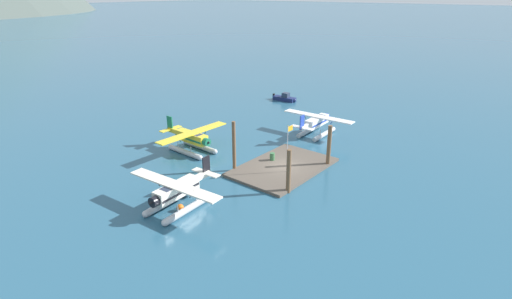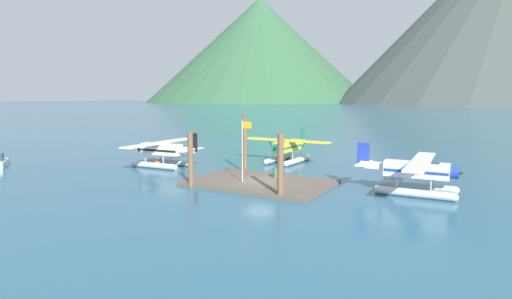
% 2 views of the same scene
% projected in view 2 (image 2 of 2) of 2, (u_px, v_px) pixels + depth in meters
% --- Properties ---
extents(ground_plane, '(1200.00, 1200.00, 0.00)m').
position_uv_depth(ground_plane, '(259.00, 184.00, 35.52)').
color(ground_plane, '#285670').
extents(dock_platform, '(12.04, 7.87, 0.30)m').
position_uv_depth(dock_platform, '(259.00, 182.00, 35.50)').
color(dock_platform, brown).
rests_on(dock_platform, ground).
extents(piling_near_left, '(0.46, 0.46, 4.65)m').
position_uv_depth(piling_near_left, '(191.00, 160.00, 34.17)').
color(piling_near_left, brown).
rests_on(piling_near_left, ground).
extents(piling_near_right, '(0.47, 0.47, 4.91)m').
position_uv_depth(piling_near_right, '(280.00, 166.00, 30.16)').
color(piling_near_right, brown).
rests_on(piling_near_right, ground).
extents(piling_far_left, '(0.40, 0.40, 5.79)m').
position_uv_depth(piling_far_left, '(245.00, 144.00, 40.47)').
color(piling_far_left, brown).
rests_on(piling_far_left, ground).
extents(flagpole, '(0.95, 0.10, 5.37)m').
position_uv_depth(flagpole, '(244.00, 143.00, 34.43)').
color(flagpole, silver).
rests_on(flagpole, dock_platform).
extents(fuel_drum, '(0.62, 0.62, 0.88)m').
position_uv_depth(fuel_drum, '(276.00, 173.00, 36.82)').
color(fuel_drum, '#33663D').
rests_on(fuel_drum, dock_platform).
extents(mooring_buoy, '(0.69, 0.69, 0.69)m').
position_uv_depth(mooring_buoy, '(157.00, 164.00, 43.91)').
color(mooring_buoy, orange).
rests_on(mooring_buoy, ground).
extents(mountain_ridge_west_peak, '(289.59, 289.59, 132.83)m').
position_uv_depth(mountain_ridge_west_peak, '(259.00, 51.00, 527.55)').
color(mountain_ridge_west_peak, '#2D5638').
rests_on(mountain_ridge_west_peak, ground).
extents(seaplane_cream_port_fwd, '(7.97, 10.47, 3.84)m').
position_uv_depth(seaplane_cream_port_fwd, '(161.00, 152.00, 44.12)').
color(seaplane_cream_port_fwd, '#B7BABF').
rests_on(seaplane_cream_port_fwd, ground).
extents(seaplane_white_stbd_fwd, '(7.98, 10.45, 3.84)m').
position_uv_depth(seaplane_white_stbd_fwd, '(416.00, 174.00, 31.73)').
color(seaplane_white_stbd_fwd, '#B7BABF').
rests_on(seaplane_white_stbd_fwd, ground).
extents(seaplane_yellow_bow_left, '(10.42, 7.98, 3.84)m').
position_uv_depth(seaplane_yellow_bow_left, '(287.00, 149.00, 46.97)').
color(seaplane_yellow_bow_left, '#B7BABF').
rests_on(seaplane_yellow_bow_left, ground).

